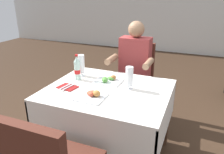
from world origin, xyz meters
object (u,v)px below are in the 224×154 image
Objects in this scene: beer_glass_middle at (81,65)px; seated_diner_far at (133,68)px; plate_near_camera at (92,95)px; chair_far_diner_seat at (134,77)px; beer_glass_left at (129,78)px; plate_far_diner at (109,80)px; cola_bottle_primary at (77,69)px; main_dining_table at (108,105)px; napkin_cutlery_set at (68,87)px.

seated_diner_far is at bearing 52.88° from beer_glass_middle.
beer_glass_middle is (-0.33, 0.42, 0.10)m from plate_near_camera.
chair_far_diner_seat is at bearing 59.03° from beer_glass_middle.
seated_diner_far reaches higher than beer_glass_left.
plate_far_diner is at bearing -7.19° from beer_glass_middle.
seated_diner_far is at bearing 103.43° from beer_glass_left.
beer_glass_left is (0.18, -0.78, 0.29)m from chair_far_diner_seat.
plate_near_camera is at bearing -94.24° from seated_diner_far.
plate_near_camera is 0.45m from cola_bottle_primary.
beer_glass_middle is at bearing 97.43° from cola_bottle_primary.
chair_far_diner_seat is at bearing 90.00° from main_dining_table.
main_dining_table is 0.85m from chair_far_diner_seat.
chair_far_diner_seat is 3.73× the size of cola_bottle_primary.
chair_far_diner_seat is (-0.00, 0.85, -0.02)m from main_dining_table.
seated_diner_far is 5.00× the size of plate_far_diner.
beer_glass_left is 0.93× the size of beer_glass_middle.
plate_far_diner is at bearing 43.06° from napkin_cutlery_set.
seated_diner_far is 0.69m from beer_glass_middle.
chair_far_diner_seat reaches higher than beer_glass_middle.
cola_bottle_primary is at bearing 165.09° from main_dining_table.
plate_far_diner is (-0.06, -0.68, 0.21)m from chair_far_diner_seat.
seated_diner_far reaches higher than napkin_cutlery_set.
plate_far_diner is at bearing -94.84° from chair_far_diner_seat.
main_dining_table is 4.38× the size of plate_far_diner.
cola_bottle_primary reaches higher than plate_far_diner.
chair_far_diner_seat is 0.72m from plate_far_diner.
main_dining_table is at bearing -14.91° from cola_bottle_primary.
napkin_cutlery_set is (-0.36, -0.96, 0.19)m from chair_far_diner_seat.
cola_bottle_primary reaches higher than chair_far_diner_seat.
main_dining_table is at bearing -157.74° from beer_glass_left.
napkin_cutlery_set is (-0.53, -0.19, -0.10)m from beer_glass_left.
seated_diner_far reaches higher than plate_near_camera.
plate_far_diner is at bearing 158.41° from beer_glass_left.
beer_glass_left is 0.57m from napkin_cutlery_set.
chair_far_diner_seat is 1.04m from napkin_cutlery_set.
plate_near_camera is 0.54m from beer_glass_middle.
main_dining_table is 4.83× the size of plate_near_camera.
main_dining_table is 5.25× the size of beer_glass_left.
cola_bottle_primary is (-0.32, 0.31, 0.10)m from plate_near_camera.
beer_glass_middle is 1.15× the size of napkin_cutlery_set.
napkin_cutlery_set is at bearing -160.85° from beer_glass_left.
plate_far_diner is at bearing 12.11° from cola_bottle_primary.
seated_diner_far is 0.58m from plate_far_diner.
plate_far_diner reaches higher than main_dining_table.
beer_glass_middle is 0.11m from cola_bottle_primary.
cola_bottle_primary is 0.24m from napkin_cutlery_set.
beer_glass_left is (0.23, 0.28, 0.09)m from plate_near_camera.
beer_glass_middle is (-0.39, 0.21, 0.28)m from main_dining_table.
beer_glass_middle is at bearing 166.56° from beer_glass_left.
beer_glass_left is (0.18, 0.07, 0.28)m from main_dining_table.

